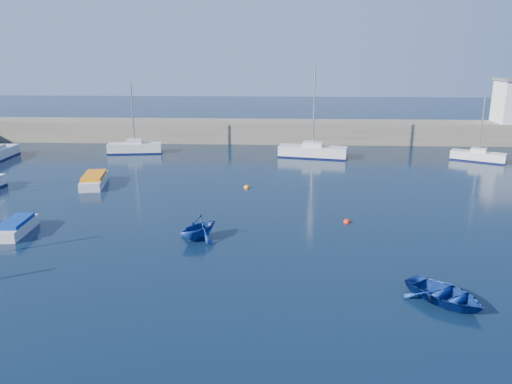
{
  "coord_description": "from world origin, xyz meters",
  "views": [
    {
      "loc": [
        -1.36,
        -16.36,
        11.12
      ],
      "look_at": [
        -2.97,
        17.03,
        1.6
      ],
      "focal_mm": 35.0,
      "sensor_mm": 36.0,
      "label": 1
    }
  ],
  "objects_px": {
    "sailboat_7": "(478,156)",
    "motorboat_2": "(94,180)",
    "motorboat_1": "(17,227)",
    "sailboat_5": "(135,148)",
    "sailboat_6": "(313,151)",
    "dinghy_center": "(445,294)",
    "dinghy_left": "(198,227)"
  },
  "relations": [
    {
      "from": "sailboat_7",
      "to": "motorboat_2",
      "type": "xyz_separation_m",
      "value": [
        -36.42,
        -11.43,
        -0.07
      ]
    },
    {
      "from": "sailboat_7",
      "to": "motorboat_2",
      "type": "relative_size",
      "value": 1.39
    },
    {
      "from": "sailboat_7",
      "to": "motorboat_1",
      "type": "relative_size",
      "value": 1.86
    },
    {
      "from": "sailboat_7",
      "to": "motorboat_2",
      "type": "height_order",
      "value": "sailboat_7"
    },
    {
      "from": "sailboat_5",
      "to": "motorboat_2",
      "type": "xyz_separation_m",
      "value": [
        0.42,
        -13.84,
        -0.16
      ]
    },
    {
      "from": "motorboat_2",
      "to": "sailboat_5",
      "type": "bearing_deg",
      "value": 81.39
    },
    {
      "from": "sailboat_5",
      "to": "sailboat_7",
      "type": "distance_m",
      "value": 36.92
    },
    {
      "from": "sailboat_5",
      "to": "sailboat_6",
      "type": "distance_m",
      "value": 19.81
    },
    {
      "from": "sailboat_7",
      "to": "motorboat_2",
      "type": "bearing_deg",
      "value": 136.08
    },
    {
      "from": "motorboat_2",
      "to": "dinghy_center",
      "type": "bearing_deg",
      "value": -50.13
    },
    {
      "from": "sailboat_6",
      "to": "sailboat_7",
      "type": "xyz_separation_m",
      "value": [
        17.07,
        -1.13,
        -0.12
      ]
    },
    {
      "from": "dinghy_center",
      "to": "motorboat_2",
      "type": "bearing_deg",
      "value": 100.72
    },
    {
      "from": "sailboat_7",
      "to": "motorboat_1",
      "type": "xyz_separation_m",
      "value": [
        -37.1,
        -23.11,
        -0.11
      ]
    },
    {
      "from": "dinghy_center",
      "to": "dinghy_left",
      "type": "bearing_deg",
      "value": 110.06
    },
    {
      "from": "sailboat_6",
      "to": "motorboat_1",
      "type": "height_order",
      "value": "sailboat_6"
    },
    {
      "from": "sailboat_6",
      "to": "motorboat_2",
      "type": "bearing_deg",
      "value": 134.81
    },
    {
      "from": "sailboat_5",
      "to": "motorboat_2",
      "type": "bearing_deg",
      "value": 173.8
    },
    {
      "from": "sailboat_5",
      "to": "dinghy_center",
      "type": "relative_size",
      "value": 2.1
    },
    {
      "from": "sailboat_5",
      "to": "dinghy_center",
      "type": "distance_m",
      "value": 40.99
    },
    {
      "from": "sailboat_6",
      "to": "dinghy_center",
      "type": "relative_size",
      "value": 2.53
    },
    {
      "from": "motorboat_1",
      "to": "dinghy_left",
      "type": "height_order",
      "value": "dinghy_left"
    },
    {
      "from": "motorboat_2",
      "to": "dinghy_left",
      "type": "xyz_separation_m",
      "value": [
        10.89,
        -12.13,
        0.29
      ]
    },
    {
      "from": "motorboat_1",
      "to": "sailboat_7",
      "type": "bearing_deg",
      "value": 27.8
    },
    {
      "from": "motorboat_1",
      "to": "dinghy_center",
      "type": "relative_size",
      "value": 1.01
    },
    {
      "from": "dinghy_left",
      "to": "sailboat_7",
      "type": "bearing_deg",
      "value": 79.92
    },
    {
      "from": "sailboat_5",
      "to": "sailboat_6",
      "type": "height_order",
      "value": "sailboat_6"
    },
    {
      "from": "dinghy_center",
      "to": "dinghy_left",
      "type": "xyz_separation_m",
      "value": [
        -12.53,
        7.36,
        0.37
      ]
    },
    {
      "from": "sailboat_5",
      "to": "motorboat_1",
      "type": "relative_size",
      "value": 2.09
    },
    {
      "from": "motorboat_2",
      "to": "dinghy_left",
      "type": "distance_m",
      "value": 16.31
    },
    {
      "from": "sailboat_5",
      "to": "sailboat_7",
      "type": "relative_size",
      "value": 1.12
    },
    {
      "from": "motorboat_1",
      "to": "motorboat_2",
      "type": "relative_size",
      "value": 0.75
    },
    {
      "from": "dinghy_center",
      "to": "sailboat_6",
      "type": "bearing_deg",
      "value": 57.74
    }
  ]
}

